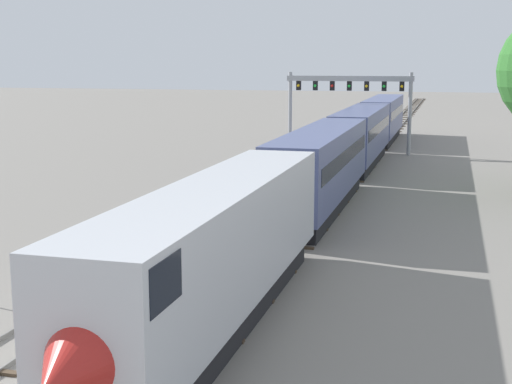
# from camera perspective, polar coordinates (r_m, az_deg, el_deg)

# --- Properties ---
(ground_plane) EXTENTS (400.00, 400.00, 0.00)m
(ground_plane) POSITION_cam_1_polar(r_m,az_deg,el_deg) (22.76, -10.58, -12.58)
(ground_plane) COLOR gray
(track_main) EXTENTS (2.60, 200.00, 0.16)m
(track_main) POSITION_cam_1_polar(r_m,az_deg,el_deg) (79.66, 9.72, 3.80)
(track_main) COLOR slate
(track_main) RESTS_ON ground
(track_near) EXTENTS (2.60, 160.00, 0.16)m
(track_near) POSITION_cam_1_polar(r_m,az_deg,el_deg) (60.85, 2.75, 1.98)
(track_near) COLOR slate
(track_near) RESTS_ON ground
(passenger_train) EXTENTS (3.04, 79.63, 4.80)m
(passenger_train) POSITION_cam_1_polar(r_m,az_deg,el_deg) (53.05, 7.06, 3.47)
(passenger_train) COLOR silver
(passenger_train) RESTS_ON ground
(signal_gantry) EXTENTS (12.10, 0.49, 7.76)m
(signal_gantry) POSITION_cam_1_polar(r_m,az_deg,el_deg) (70.47, 7.32, 7.68)
(signal_gantry) COLOR #999BA0
(signal_gantry) RESTS_ON ground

